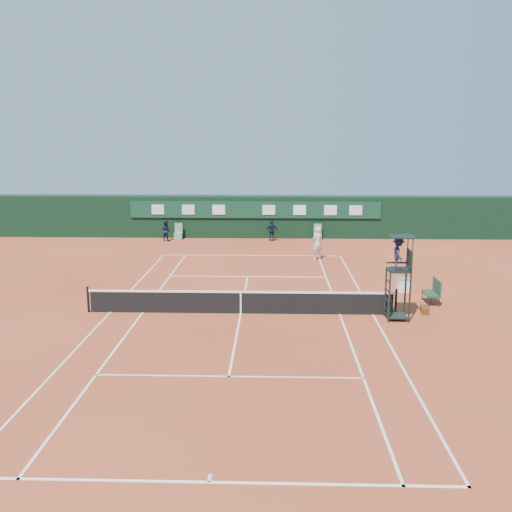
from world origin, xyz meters
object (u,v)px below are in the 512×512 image
(tennis_net, at_px, (241,302))
(cooler, at_px, (403,285))
(player_bench, at_px, (433,290))
(player, at_px, (317,243))
(umpire_chair, at_px, (399,260))

(tennis_net, xyz_separation_m, cooler, (7.52, 3.75, -0.18))
(player_bench, height_order, cooler, player_bench)
(tennis_net, bearing_deg, player, 69.94)
(tennis_net, height_order, player_bench, same)
(tennis_net, relative_size, umpire_chair, 3.77)
(tennis_net, distance_m, cooler, 8.41)
(umpire_chair, distance_m, cooler, 4.98)
(player_bench, bearing_deg, cooler, 113.60)
(player_bench, distance_m, player, 10.18)
(tennis_net, xyz_separation_m, umpire_chair, (6.31, -0.58, 1.95))
(tennis_net, relative_size, cooler, 20.00)
(umpire_chair, bearing_deg, cooler, 74.34)
(umpire_chair, distance_m, player_bench, 3.63)
(player_bench, distance_m, cooler, 2.22)
(tennis_net, bearing_deg, cooler, 26.47)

